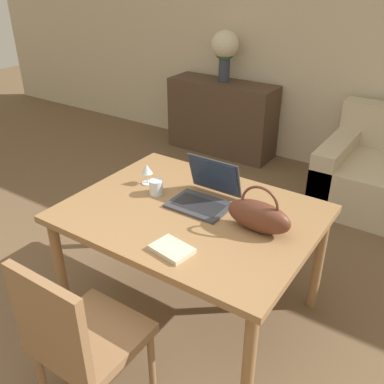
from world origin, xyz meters
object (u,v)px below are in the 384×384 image
at_px(wine_glass, 147,171).
at_px(handbag, 259,216).
at_px(chair, 78,336).
at_px(flower_vase, 225,48).
at_px(drinking_glass, 156,187).
at_px(laptop, 206,191).

distance_m(wine_glass, handbag, 0.81).
height_order(chair, flower_vase, flower_vase).
xyz_separation_m(chair, handbag, (0.42, 0.87, 0.32)).
xyz_separation_m(handbag, flower_vase, (-1.55, 2.33, 0.32)).
distance_m(drinking_glass, handbag, 0.67).
height_order(drinking_glass, handbag, handbag).
xyz_separation_m(drinking_glass, flower_vase, (-0.88, 2.32, 0.36)).
bearing_deg(drinking_glass, flower_vase, 110.83).
relative_size(drinking_glass, flower_vase, 0.17).
relative_size(chair, flower_vase, 1.71).
relative_size(chair, drinking_glass, 9.99).
bearing_deg(chair, drinking_glass, 105.71).
xyz_separation_m(laptop, handbag, (0.38, -0.11, 0.02)).
relative_size(laptop, drinking_glass, 3.67).
xyz_separation_m(wine_glass, handbag, (0.80, -0.09, -0.00)).
bearing_deg(flower_vase, handbag, -56.35).
distance_m(chair, drinking_glass, 0.96).
distance_m(chair, wine_glass, 1.09).
relative_size(laptop, flower_vase, 0.63).
height_order(wine_glass, flower_vase, flower_vase).
xyz_separation_m(chair, wine_glass, (-0.38, 0.97, 0.32)).
relative_size(wine_glass, handbag, 0.37).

